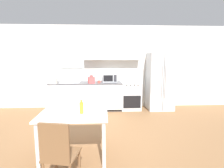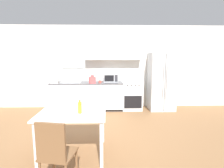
% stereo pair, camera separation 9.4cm
% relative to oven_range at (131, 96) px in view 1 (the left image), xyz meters
% --- Properties ---
extents(ground_plane, '(12.00, 12.00, 0.00)m').
position_rel_oven_range_xyz_m(ground_plane, '(-1.12, -2.03, -0.44)').
color(ground_plane, olive).
extents(wall_back, '(12.00, 0.38, 2.70)m').
position_rel_oven_range_xyz_m(wall_back, '(-1.04, 0.31, 1.01)').
color(wall_back, silver).
rests_on(wall_back, ground_plane).
extents(kitchen_counter, '(2.24, 0.68, 0.89)m').
position_rel_oven_range_xyz_m(kitchen_counter, '(-1.43, -0.02, 0.01)').
color(kitchen_counter, '#333333').
rests_on(kitchen_counter, ground_plane).
extents(oven_range, '(0.62, 0.63, 0.89)m').
position_rel_oven_range_xyz_m(oven_range, '(0.00, 0.00, 0.00)').
color(oven_range, '#B7BABC').
rests_on(oven_range, ground_plane).
extents(refrigerator, '(0.79, 0.72, 1.82)m').
position_rel_oven_range_xyz_m(refrigerator, '(0.95, -0.03, 0.47)').
color(refrigerator, silver).
rests_on(refrigerator, ground_plane).
extents(kitchen_sink, '(0.60, 0.43, 0.21)m').
position_rel_oven_range_xyz_m(kitchen_sink, '(-1.91, -0.01, 0.46)').
color(kitchen_sink, '#B7BABC').
rests_on(kitchen_sink, kitchen_counter).
extents(microwave, '(0.46, 0.38, 0.27)m').
position_rel_oven_range_xyz_m(microwave, '(-0.67, 0.09, 0.58)').
color(microwave, '#B7BABC').
rests_on(microwave, kitchen_counter).
extents(coffee_mug, '(0.11, 0.08, 0.08)m').
position_rel_oven_range_xyz_m(coffee_mug, '(-1.01, -0.21, 0.49)').
color(coffee_mug, '#BF4C3F').
rests_on(coffee_mug, kitchen_counter).
extents(grocery_bag_0, '(0.22, 0.20, 0.26)m').
position_rel_oven_range_xyz_m(grocery_bag_0, '(-1.25, -0.18, 0.56)').
color(grocery_bag_0, '#D14C4C').
rests_on(grocery_bag_0, kitchen_counter).
extents(grocery_bag_1, '(0.21, 0.18, 0.27)m').
position_rel_oven_range_xyz_m(grocery_bag_1, '(-2.38, -0.22, 0.56)').
color(grocery_bag_1, silver).
rests_on(grocery_bag_1, kitchen_counter).
extents(dining_table, '(1.10, 0.96, 0.77)m').
position_rel_oven_range_xyz_m(dining_table, '(-1.38, -2.65, 0.23)').
color(dining_table, white).
rests_on(dining_table, ground_plane).
extents(dining_chair_near, '(0.47, 0.47, 0.93)m').
position_rel_oven_range_xyz_m(dining_chair_near, '(-1.45, -3.50, 0.09)').
color(dining_chair_near, brown).
rests_on(dining_chair_near, ground_plane).
extents(drink_bottle, '(0.06, 0.06, 0.25)m').
position_rel_oven_range_xyz_m(drink_bottle, '(-1.25, -2.76, 0.43)').
color(drink_bottle, orange).
rests_on(drink_bottle, dining_table).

